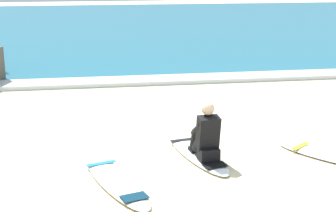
{
  "coord_description": "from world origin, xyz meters",
  "views": [
    {
      "loc": [
        -1.2,
        -7.42,
        3.12
      ],
      "look_at": [
        0.3,
        1.81,
        0.55
      ],
      "focal_mm": 54.94,
      "sensor_mm": 36.0,
      "label": 1
    }
  ],
  "objects_px": {
    "surfboard_spare_near": "(116,180)",
    "surfboard_spare_far": "(329,155)",
    "surfer_seated": "(206,136)",
    "surfboard_main": "(197,153)"
  },
  "relations": [
    {
      "from": "surfboard_spare_near",
      "to": "surfer_seated",
      "type": "bearing_deg",
      "value": 21.72
    },
    {
      "from": "surfboard_spare_near",
      "to": "surfboard_spare_far",
      "type": "xyz_separation_m",
      "value": [
        3.6,
        0.46,
        0.0
      ]
    },
    {
      "from": "surfer_seated",
      "to": "surfboard_spare_far",
      "type": "relative_size",
      "value": 0.52
    },
    {
      "from": "surfer_seated",
      "to": "surfboard_spare_far",
      "type": "height_order",
      "value": "surfer_seated"
    },
    {
      "from": "surfer_seated",
      "to": "surfboard_spare_far",
      "type": "bearing_deg",
      "value": -4.04
    },
    {
      "from": "surfer_seated",
      "to": "surfboard_spare_near",
      "type": "bearing_deg",
      "value": -158.28
    },
    {
      "from": "surfboard_spare_far",
      "to": "surfer_seated",
      "type": "bearing_deg",
      "value": 175.96
    },
    {
      "from": "surfboard_spare_far",
      "to": "surfboard_spare_near",
      "type": "bearing_deg",
      "value": -172.76
    },
    {
      "from": "surfer_seated",
      "to": "surfboard_spare_far",
      "type": "distance_m",
      "value": 2.13
    },
    {
      "from": "surfer_seated",
      "to": "surfboard_main",
      "type": "bearing_deg",
      "value": 103.71
    }
  ]
}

